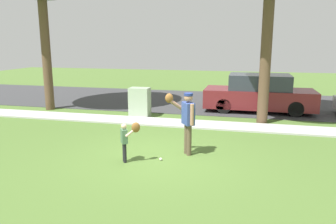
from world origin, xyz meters
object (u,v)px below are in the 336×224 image
Objects in this scene: person_child at (127,136)px; baseball at (161,159)px; person_adult at (186,117)px; parked_suv_maroon at (259,94)px; utility_cabinet at (140,102)px.

person_child is 1.07m from baseball.
person_adult is 1.60× the size of person_child.
person_child reaches higher than baseball.
person_child is 0.23× the size of parked_suv_maroon.
utility_cabinet is at bearing 114.43° from baseball.
person_adult is 4.98m from utility_cabinet.
baseball is 0.02× the size of parked_suv_maroon.
person_adult is 6.69m from parked_suv_maroon.
utility_cabinet is at bearing 24.84° from parked_suv_maroon.
utility_cabinet is at bearing 71.67° from person_child.
baseball is at bearing 16.15° from person_adult.
person_adult reaches higher than person_child.
utility_cabinet is (-2.18, 4.79, 0.56)m from baseball.
baseball is (-0.55, -0.65, -1.02)m from person_adult.
baseball is (0.79, 0.31, -0.65)m from person_child.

